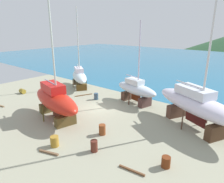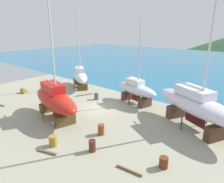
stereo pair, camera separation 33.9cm
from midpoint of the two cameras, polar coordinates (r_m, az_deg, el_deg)
The scene contains 15 objects.
ground_plane at distance 21.98m, azimuth -10.42°, elevation -7.18°, with size 40.19×40.19×0.00m, color gray.
sea_water at distance 58.73m, azimuth 24.05°, elevation 7.16°, with size 138.11×66.56×0.01m, color #256A90.
sailboat_mid_port at distance 20.43m, azimuth 22.39°, elevation -3.33°, with size 10.26×7.10×16.48m.
sailboat_far_slipway at distance 21.61m, azimuth -16.14°, elevation -2.20°, with size 8.91×4.43×12.88m.
sailboat_large_starboard at distance 25.30m, azimuth 6.40°, elevation 0.63°, with size 6.67×3.51×9.91m.
sailboat_small_center at distance 32.42m, azimuth -9.49°, elevation 4.27°, with size 7.10×5.59×11.98m.
barrel_rust_far at distance 16.06m, azimuth -5.70°, elevation -15.04°, with size 0.54×0.54×0.92m, color #562419.
barrel_rust_near at distance 17.27m, azimuth -16.46°, elevation -13.34°, with size 0.66×0.66×0.86m, color olive.
barrel_tipped_left at distance 32.00m, azimuth -24.21°, elevation 0.08°, with size 0.65×0.65×0.94m, color olive.
barrel_blue_faded at distance 14.93m, azimuth 14.32°, elevation -18.72°, with size 0.61×0.61×0.79m, color #642B12.
barrel_tipped_right at distance 18.24m, azimuth -3.31°, elevation -10.69°, with size 0.59×0.59×0.94m, color brown.
barrel_tar_black at distance 26.79m, azimuth -4.87°, elevation -1.36°, with size 0.57×0.57×0.86m, color #354F64.
timber_short_cross at distance 14.41m, azimuth 4.87°, elevation -21.31°, with size 1.88×0.12×0.13m, color brown.
timber_plank_near at distance 16.72m, azimuth -17.99°, elevation -16.08°, with size 1.68×0.17×0.14m, color brown.
timber_plank_far at distance 28.66m, azimuth -8.36°, elevation -1.01°, with size 2.53×0.14×0.11m, color brown.
Camera 1 is at (15.44, -15.86, 9.10)m, focal length 32.40 mm.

